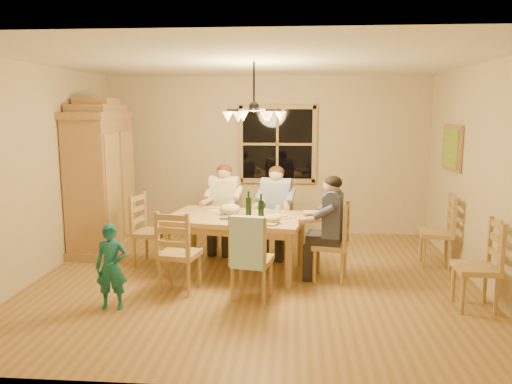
# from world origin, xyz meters

# --- Properties ---
(floor) EXTENTS (5.50, 5.50, 0.00)m
(floor) POSITION_xyz_m (0.00, 0.00, 0.00)
(floor) COLOR olive
(floor) RESTS_ON ground
(ceiling) EXTENTS (5.50, 5.00, 0.02)m
(ceiling) POSITION_xyz_m (0.00, 0.00, 2.70)
(ceiling) COLOR white
(ceiling) RESTS_ON wall_back
(wall_back) EXTENTS (5.50, 0.02, 2.70)m
(wall_back) POSITION_xyz_m (0.00, 2.50, 1.35)
(wall_back) COLOR #C1AE88
(wall_back) RESTS_ON floor
(wall_left) EXTENTS (0.02, 5.00, 2.70)m
(wall_left) POSITION_xyz_m (-2.75, 0.00, 1.35)
(wall_left) COLOR #C1AE88
(wall_left) RESTS_ON floor
(wall_right) EXTENTS (0.02, 5.00, 2.70)m
(wall_right) POSITION_xyz_m (2.75, 0.00, 1.35)
(wall_right) COLOR #C1AE88
(wall_right) RESTS_ON floor
(window) EXTENTS (1.30, 0.06, 1.30)m
(window) POSITION_xyz_m (0.20, 2.47, 1.55)
(window) COLOR black
(window) RESTS_ON wall_back
(painting) EXTENTS (0.06, 0.78, 0.64)m
(painting) POSITION_xyz_m (2.71, 1.20, 1.60)
(painting) COLOR #92633F
(painting) RESTS_ON wall_right
(chandelier) EXTENTS (0.77, 0.68, 0.71)m
(chandelier) POSITION_xyz_m (-0.00, 0.00, 2.08)
(chandelier) COLOR black
(chandelier) RESTS_ON ceiling
(armoire) EXTENTS (0.66, 1.40, 2.30)m
(armoire) POSITION_xyz_m (-2.42, 1.21, 1.06)
(armoire) COLOR #92633F
(armoire) RESTS_ON floor
(dining_table) EXTENTS (1.95, 1.39, 0.76)m
(dining_table) POSITION_xyz_m (-0.26, 0.29, 0.66)
(dining_table) COLOR tan
(dining_table) RESTS_ON floor
(chair_far_left) EXTENTS (0.51, 0.49, 0.99)m
(chair_far_left) POSITION_xyz_m (-0.54, 1.19, 0.30)
(chair_far_left) COLOR #A87F4A
(chair_far_left) RESTS_ON floor
(chair_far_right) EXTENTS (0.51, 0.49, 0.99)m
(chair_far_right) POSITION_xyz_m (0.24, 1.05, 0.30)
(chair_far_right) COLOR #A87F4A
(chair_far_right) RESTS_ON floor
(chair_near_left) EXTENTS (0.51, 0.49, 0.99)m
(chair_near_left) POSITION_xyz_m (-0.85, -0.46, 0.30)
(chair_near_left) COLOR #A87F4A
(chair_near_left) RESTS_ON floor
(chair_near_right) EXTENTS (0.51, 0.49, 0.99)m
(chair_near_right) POSITION_xyz_m (0.03, -0.62, 0.30)
(chair_near_right) COLOR #A87F4A
(chair_near_right) RESTS_ON floor
(chair_end_left) EXTENTS (0.49, 0.51, 0.99)m
(chair_end_left) POSITION_xyz_m (-1.47, 0.51, 0.30)
(chair_end_left) COLOR #A87F4A
(chair_end_left) RESTS_ON floor
(chair_end_right) EXTENTS (0.49, 0.51, 0.99)m
(chair_end_right) POSITION_xyz_m (0.96, 0.06, 0.30)
(chair_end_right) COLOR #A87F4A
(chair_end_right) RESTS_ON floor
(adult_woman) EXTENTS (0.45, 0.48, 0.87)m
(adult_woman) POSITION_xyz_m (-0.54, 1.19, 0.84)
(adult_woman) COLOR beige
(adult_woman) RESTS_ON floor
(adult_plaid_man) EXTENTS (0.45, 0.48, 0.87)m
(adult_plaid_man) POSITION_xyz_m (0.24, 1.05, 0.84)
(adult_plaid_man) COLOR navy
(adult_plaid_man) RESTS_ON floor
(adult_slate_man) EXTENTS (0.48, 0.45, 0.87)m
(adult_slate_man) POSITION_xyz_m (0.96, 0.06, 0.84)
(adult_slate_man) COLOR #3E4363
(adult_slate_man) RESTS_ON floor
(towel) EXTENTS (0.39, 0.17, 0.58)m
(towel) POSITION_xyz_m (-0.01, -0.81, 0.70)
(towel) COLOR #A0CDD9
(towel) RESTS_ON chair_near_right
(wine_bottle_a) EXTENTS (0.08, 0.08, 0.33)m
(wine_bottle_a) POSITION_xyz_m (-0.10, 0.28, 0.93)
(wine_bottle_a) COLOR black
(wine_bottle_a) RESTS_ON dining_table
(wine_bottle_b) EXTENTS (0.08, 0.08, 0.33)m
(wine_bottle_b) POSITION_xyz_m (0.08, 0.11, 0.93)
(wine_bottle_b) COLOR black
(wine_bottle_b) RESTS_ON dining_table
(plate_woman) EXTENTS (0.26, 0.26, 0.02)m
(plate_woman) POSITION_xyz_m (-0.64, 0.69, 0.77)
(plate_woman) COLOR white
(plate_woman) RESTS_ON dining_table
(plate_plaid) EXTENTS (0.26, 0.26, 0.02)m
(plate_plaid) POSITION_xyz_m (0.09, 0.54, 0.77)
(plate_plaid) COLOR white
(plate_plaid) RESTS_ON dining_table
(plate_slate) EXTENTS (0.26, 0.26, 0.02)m
(plate_slate) POSITION_xyz_m (0.33, 0.22, 0.77)
(plate_slate) COLOR white
(plate_slate) RESTS_ON dining_table
(wine_glass_a) EXTENTS (0.06, 0.06, 0.14)m
(wine_glass_a) POSITION_xyz_m (-0.36, 0.58, 0.83)
(wine_glass_a) COLOR silver
(wine_glass_a) RESTS_ON dining_table
(wine_glass_b) EXTENTS (0.06, 0.06, 0.14)m
(wine_glass_b) POSITION_xyz_m (0.29, 0.33, 0.83)
(wine_glass_b) COLOR silver
(wine_glass_b) RESTS_ON dining_table
(cap) EXTENTS (0.20, 0.20, 0.11)m
(cap) POSITION_xyz_m (0.24, -0.09, 0.82)
(cap) COLOR tan
(cap) RESTS_ON dining_table
(napkin) EXTENTS (0.20, 0.17, 0.03)m
(napkin) POSITION_xyz_m (-0.35, 0.10, 0.78)
(napkin) COLOR #456280
(napkin) RESTS_ON dining_table
(cloth_bundle) EXTENTS (0.28, 0.22, 0.15)m
(cloth_bundle) POSITION_xyz_m (-0.34, 0.33, 0.84)
(cloth_bundle) COLOR tan
(cloth_bundle) RESTS_ON dining_table
(child) EXTENTS (0.36, 0.25, 0.93)m
(child) POSITION_xyz_m (-1.46, -1.04, 0.47)
(child) COLOR #176068
(child) RESTS_ON floor
(chair_spare_front) EXTENTS (0.44, 0.45, 0.99)m
(chair_spare_front) POSITION_xyz_m (2.45, -0.75, 0.30)
(chair_spare_front) COLOR #A87F4A
(chair_spare_front) RESTS_ON floor
(chair_spare_back) EXTENTS (0.47, 0.49, 0.99)m
(chair_spare_back) POSITION_xyz_m (2.45, 0.78, 0.30)
(chair_spare_back) COLOR #A87F4A
(chair_spare_back) RESTS_ON floor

